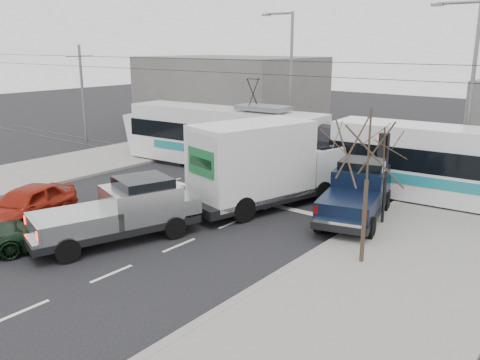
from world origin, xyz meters
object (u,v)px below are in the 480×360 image
Objects in this scene: traffic_signal at (384,158)px; street_lamp_far at (289,75)px; red_car at (26,205)px; box_truck at (263,165)px; navy_pickup at (357,192)px; green_car at (44,228)px; silver_pickup at (124,210)px; street_lamp_near at (468,85)px; tram at (329,150)px; bare_tree at (369,152)px.

street_lamp_far is (-10.66, 9.50, 2.37)m from traffic_signal.
traffic_signal reaches higher than red_car.
box_truck is at bearing 33.39° from red_car.
navy_pickup is at bearing -44.39° from street_lamp_far.
navy_pickup is at bearing 72.75° from green_car.
silver_pickup is (3.87, -16.80, -4.00)m from street_lamp_far.
street_lamp_near is (0.84, 7.50, 2.37)m from traffic_signal.
tram is at bearing 117.66° from navy_pickup.
green_car is at bearing -132.59° from traffic_signal.
navy_pickup is at bearing 174.26° from traffic_signal.
navy_pickup is (4.04, 0.98, -0.71)m from box_truck.
navy_pickup is 1.35× the size of green_car.
traffic_signal is 1.90m from navy_pickup.
navy_pickup is at bearing 28.05° from box_truck.
bare_tree is 13.48m from red_car.
box_truck is (-6.23, 3.12, -1.91)m from bare_tree.
red_car is (-12.28, -4.69, -3.00)m from bare_tree.
navy_pickup is at bearing -52.38° from tram.
red_car is (-0.49, -18.19, -4.32)m from street_lamp_far.
bare_tree is 0.56× the size of street_lamp_near.
traffic_signal is 5.25m from box_truck.
silver_pickup is at bearing -117.28° from street_lamp_near.
navy_pickup is (-1.06, 0.11, -1.57)m from traffic_signal.
green_car is at bearing -111.37° from tram.
navy_pickup is at bearing -104.43° from street_lamp_near.
traffic_signal is 14.27m from red_car.
tram is at bearing 96.73° from silver_pickup.
street_lamp_near is 0.35× the size of tram.
silver_pickup reaches higher than green_car.
street_lamp_near is at bearing 61.42° from navy_pickup.
street_lamp_near reaches higher than bare_tree.
green_car is at bearing -113.26° from silver_pickup.
box_truck is at bearing 93.39° from silver_pickup.
street_lamp_near is (-0.29, 11.50, 1.32)m from bare_tree.
street_lamp_near is at bearing 82.01° from green_car.
box_truck is (5.55, -10.38, -3.23)m from street_lamp_far.
green_car is (-9.80, -5.44, -3.18)m from bare_tree.
tram reaches higher than box_truck.
red_car is at bearing -159.10° from bare_tree.
street_lamp_far reaches higher than box_truck.
bare_tree is 0.62× the size of box_truck.
traffic_signal reaches higher than green_car.
bare_tree is at bearing -12.20° from box_truck.
traffic_signal is 0.78× the size of red_car.
street_lamp_far is 1.51× the size of navy_pickup.
street_lamp_far is at bearing 121.45° from navy_pickup.
traffic_signal is at bearing -41.72° from street_lamp_far.
box_truck reaches higher than navy_pickup.
street_lamp_far is 1.12× the size of box_truck.
green_car is 2.60m from red_car.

